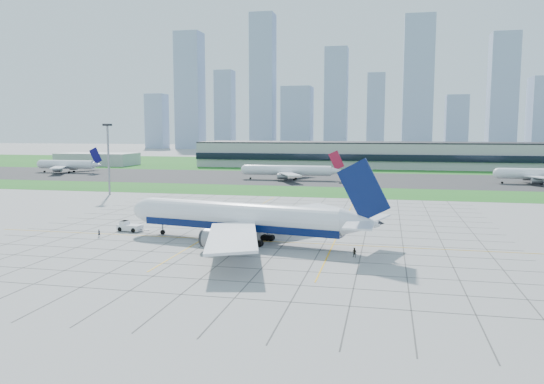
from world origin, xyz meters
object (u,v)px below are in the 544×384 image
object	(u,v)px
distant_jet_1	(289,170)
light_mast	(108,150)
airliner	(243,218)
distant_jet_0	(68,164)
crew_far	(355,253)
crew_near	(99,233)
pushback_tug	(129,227)
distant_jet_2	(536,174)

from	to	relation	value
distant_jet_1	light_mast	bearing A→B (deg)	-127.59
light_mast	distant_jet_1	distance (m)	88.47
light_mast	airliner	distance (m)	97.78
distant_jet_0	crew_far	bearing A→B (deg)	-44.44
crew_near	pushback_tug	bearing A→B (deg)	1.23
crew_near	distant_jet_0	xyz separation A→B (m)	(-109.58, 155.42, 3.67)
crew_far	distant_jet_1	bearing A→B (deg)	127.08
light_mast	distant_jet_1	bearing A→B (deg)	52.41
crew_far	distant_jet_1	size ratio (longest dim) A/B	0.04
light_mast	distant_jet_2	bearing A→B (deg)	24.28
airliner	crew_far	bearing A→B (deg)	-10.24
light_mast	distant_jet_2	distance (m)	177.38
crew_near	distant_jet_2	size ratio (longest dim) A/B	0.04
pushback_tug	crew_far	size ratio (longest dim) A/B	4.63
airliner	distant_jet_2	distance (m)	168.59
airliner	distant_jet_2	xyz separation A→B (m)	(92.27, 141.10, -0.50)
distant_jet_1	distant_jet_2	xyz separation A→B (m)	(107.85, 3.30, -0.00)
crew_far	distant_jet_2	size ratio (longest dim) A/B	0.04
light_mast	distant_jet_1	size ratio (longest dim) A/B	0.55
light_mast	airliner	xyz separation A→B (m)	(69.07, -68.30, -11.20)
distant_jet_0	airliner	bearing A→B (deg)	-47.26
crew_near	distant_jet_1	size ratio (longest dim) A/B	0.03
light_mast	crew_near	distance (m)	80.69
light_mast	airliner	bearing A→B (deg)	-44.68
pushback_tug	distant_jet_0	size ratio (longest dim) A/B	0.20
light_mast	distant_jet_0	xyz separation A→B (m)	(-72.82, 85.25, -11.70)
distant_jet_0	distant_jet_1	xyz separation A→B (m)	(126.31, -15.76, 0.00)
pushback_tug	crew_far	world-z (taller)	pushback_tug
crew_near	distant_jet_1	distance (m)	140.71
light_mast	crew_near	bearing A→B (deg)	-62.35
pushback_tug	distant_jet_2	xyz separation A→B (m)	(121.37, 135.34, 3.45)
light_mast	distant_jet_1	xyz separation A→B (m)	(53.49, 69.50, -11.69)
airliner	distant_jet_0	distance (m)	209.07
distant_jet_0	distant_jet_1	size ratio (longest dim) A/B	0.91
crew_near	light_mast	bearing A→B (deg)	51.70
pushback_tug	airliner	bearing A→B (deg)	-0.77
light_mast	pushback_tug	bearing A→B (deg)	-57.42
light_mast	distant_jet_0	world-z (taller)	light_mast
distant_jet_0	distant_jet_2	distance (m)	234.49
crew_near	crew_far	xyz separation A→B (m)	(56.20, -7.14, 0.10)
light_mast	pushback_tug	xyz separation A→B (m)	(39.97, -62.55, -15.15)
light_mast	airliner	size ratio (longest dim) A/B	0.44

